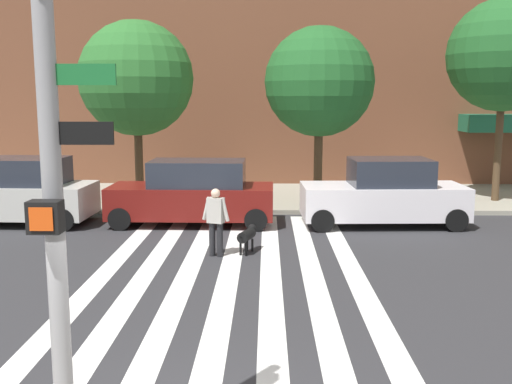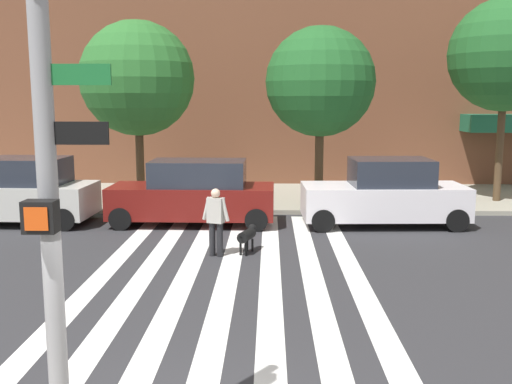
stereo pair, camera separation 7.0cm
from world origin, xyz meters
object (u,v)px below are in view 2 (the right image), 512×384
Objects in this scene: parked_car_third_in_line at (385,194)px; street_tree_middle at (320,82)px; pedestrian_dog_walker at (216,218)px; parked_car_behind_first at (194,194)px; parked_car_near_curb at (23,192)px; street_tree_further at (506,55)px; street_tree_nearest at (137,79)px; dog_on_leash at (247,235)px; traffic_light_pole at (43,125)px.

street_tree_middle reaches higher than parked_car_third_in_line.
parked_car_behind_first is at bearing 105.40° from pedestrian_dog_walker.
pedestrian_dog_walker is at bearing -30.18° from parked_car_near_curb.
street_tree_further reaches higher than parked_car_near_curb.
dog_on_leash is (3.96, -6.19, -3.96)m from street_tree_nearest.
dog_on_leash is at bearing -57.37° from street_tree_nearest.
parked_car_behind_first is 2.98× the size of pedestrian_dog_walker.
parked_car_near_curb reaches higher than dog_on_leash.
street_tree_further is at bearing 37.10° from parked_car_third_in_line.
street_tree_middle reaches higher than dog_on_leash.
parked_car_behind_first is at bearing 0.01° from parked_car_near_curb.
street_tree_nearest is at bearing 116.37° from pedestrian_dog_walker.
parked_car_behind_first is at bearing -179.97° from parked_car_third_in_line.
pedestrian_dog_walker is at bearing -74.60° from parked_car_behind_first.
parked_car_near_curb is at bearing -134.42° from street_tree_nearest.
dog_on_leash is at bearing -110.60° from street_tree_middle.
street_tree_nearest reaches higher than parked_car_third_in_line.
street_tree_further reaches higher than dog_on_leash.
street_tree_nearest is (-7.93, 2.95, 3.47)m from parked_car_third_in_line.
parked_car_near_curb reaches higher than parked_car_third_in_line.
dog_on_leash is at bearing 23.07° from pedestrian_dog_walker.
street_tree_further is at bearing 2.57° from street_tree_nearest.
traffic_light_pole is at bearing -80.41° from street_tree_nearest.
parked_car_third_in_line is 2.94× the size of pedestrian_dog_walker.
parked_car_third_in_line is 0.78× the size of street_tree_nearest.
pedestrian_dog_walker is (-2.95, -6.21, -3.35)m from street_tree_middle.
parked_car_third_in_line is (5.37, 12.16, -2.59)m from traffic_light_pole.
street_tree_further is (12.57, 0.56, 0.80)m from street_tree_nearest.
street_tree_further reaches higher than pedestrian_dog_walker.
traffic_light_pole is 5.73× the size of dog_on_leash.
pedestrian_dog_walker is at bearing -142.86° from parked_car_third_in_line.
parked_car_third_in_line is 7.22m from street_tree_further.
parked_car_behind_first is 5.07m from street_tree_nearest.
parked_car_third_in_line is 0.69× the size of street_tree_further.
traffic_light_pole reaches higher than parked_car_near_curb.
parked_car_behind_first is 1.01× the size of parked_car_third_in_line.
parked_car_behind_first is 3.69m from pedestrian_dog_walker.
parked_car_behind_first is at bearing 91.45° from traffic_light_pole.
street_tree_middle reaches higher than traffic_light_pole.
parked_car_third_in_line is (5.68, 0.00, -0.00)m from parked_car_behind_first.
street_tree_further reaches higher than parked_car_third_in_line.
street_tree_nearest is at bearing -177.43° from street_tree_further.
parked_car_behind_first is 4.83× the size of dog_on_leash.
parked_car_near_curb is (-5.44, 12.16, -2.57)m from traffic_light_pole.
traffic_light_pole is 3.54× the size of pedestrian_dog_walker.
parked_car_near_curb is 10.82m from parked_car_third_in_line.
dog_on_leash is at bearing 81.00° from traffic_light_pole.
dog_on_leash is at bearing -141.85° from street_tree_further.
traffic_light_pole is 13.54m from parked_car_third_in_line.
street_tree_nearest reaches higher than dog_on_leash.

